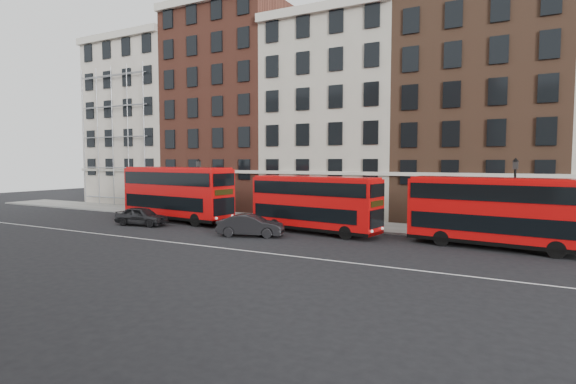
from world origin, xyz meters
The scene contains 13 objects.
ground centered at (0.00, 0.00, 0.00)m, with size 120.00×120.00×0.00m, color black.
pavement centered at (0.00, 10.50, 0.07)m, with size 80.00×5.00×0.15m, color gray.
kerb centered at (0.00, 8.00, 0.08)m, with size 80.00×0.30×0.16m, color gray.
road_centre_line centered at (0.00, -2.00, 0.01)m, with size 70.00×0.12×0.01m, color white.
building_terrace centered at (-0.31, 17.88, 10.24)m, with size 64.00×11.95×22.00m.
bus_b centered at (-10.26, 5.77, 2.53)m, with size 11.47×4.03×4.72m.
bus_c centered at (2.95, 5.77, 2.23)m, with size 10.11×3.71×4.15m.
bus_d centered at (14.97, 5.77, 2.29)m, with size 10.38×3.62×4.27m.
car_rear centered at (-11.12, 2.58, 0.76)m, with size 1.80×4.48×1.53m, color black.
car_front centered at (-0.37, 2.41, 0.76)m, with size 1.61×4.62×1.52m, color black.
lamp_post_left centered at (-10.64, 9.20, 3.08)m, with size 0.44×0.44×5.33m.
lamp_post_right centered at (15.85, 9.07, 3.08)m, with size 0.44×0.44×5.33m.
iron_railings centered at (0.00, 12.70, 0.65)m, with size 6.60×0.06×1.00m, color black, non-canonical shape.
Camera 1 is at (16.82, -23.69, 5.28)m, focal length 28.00 mm.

